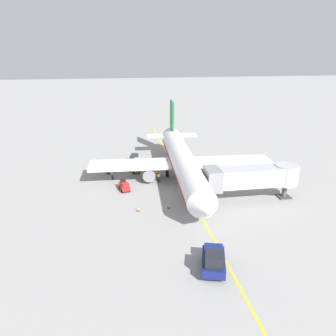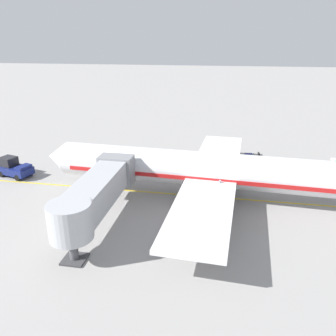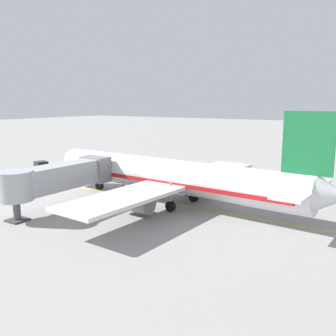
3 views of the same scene
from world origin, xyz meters
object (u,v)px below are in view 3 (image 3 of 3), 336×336
(safety_cone_nose_right, at_px, (141,179))
(baggage_cart_front, at_px, (252,192))
(ground_crew_wing_walker, at_px, (187,189))
(ground_crew_loader, at_px, (226,180))
(baggage_tug_trailing, at_px, (188,180))
(baggage_tug_lead, at_px, (236,190))
(safety_cone_nose_left, at_px, (123,184))
(baggage_tug_spare, at_px, (255,184))
(parked_airliner, at_px, (170,176))
(pushback_tractor, at_px, (44,170))
(baggage_cart_second_in_train, at_px, (277,194))
(jet_bridge, at_px, (58,177))

(safety_cone_nose_right, bearing_deg, baggage_cart_front, -93.73)
(baggage_cart_front, height_order, ground_crew_wing_walker, ground_crew_wing_walker)
(baggage_cart_front, height_order, ground_crew_loader, ground_crew_loader)
(baggage_tug_trailing, bearing_deg, baggage_tug_lead, -104.38)
(safety_cone_nose_left, bearing_deg, baggage_tug_spare, -63.57)
(baggage_tug_spare, bearing_deg, parked_airliner, 154.15)
(ground_crew_loader, bearing_deg, baggage_tug_lead, -141.86)
(baggage_tug_trailing, distance_m, baggage_cart_front, 10.60)
(baggage_tug_spare, height_order, ground_crew_loader, ground_crew_loader)
(baggage_tug_lead, bearing_deg, ground_crew_loader, 38.14)
(ground_crew_wing_walker, bearing_deg, parked_airliner, -178.01)
(baggage_cart_front, distance_m, ground_crew_wing_walker, 7.85)
(pushback_tractor, relative_size, safety_cone_nose_right, 8.19)
(ground_crew_wing_walker, distance_m, ground_crew_loader, 7.58)
(baggage_cart_second_in_train, bearing_deg, baggage_tug_lead, 86.47)
(jet_bridge, height_order, safety_cone_nose_left, jet_bridge)
(baggage_tug_trailing, relative_size, ground_crew_wing_walker, 1.59)
(pushback_tractor, bearing_deg, safety_cone_nose_left, -81.49)
(baggage_tug_lead, height_order, baggage_tug_trailing, same)
(baggage_tug_trailing, xyz_separation_m, baggage_cart_front, (-2.64, -10.27, 0.24))
(baggage_tug_spare, bearing_deg, baggage_cart_front, -163.52)
(baggage_cart_second_in_train, bearing_deg, safety_cone_nose_right, 87.63)
(jet_bridge, height_order, baggage_tug_spare, jet_bridge)
(baggage_tug_spare, distance_m, baggage_cart_second_in_train, 6.28)
(baggage_tug_spare, xyz_separation_m, safety_cone_nose_left, (-7.87, 15.83, -0.42))
(baggage_cart_second_in_train, height_order, ground_crew_wing_walker, ground_crew_wing_walker)
(baggage_tug_spare, bearing_deg, ground_crew_loader, 96.75)
(baggage_tug_trailing, relative_size, ground_crew_loader, 1.59)
(pushback_tractor, bearing_deg, jet_bridge, -123.28)
(ground_crew_wing_walker, distance_m, safety_cone_nose_left, 10.00)
(baggage_tug_lead, bearing_deg, pushback_tractor, 101.12)
(baggage_tug_lead, height_order, baggage_cart_second_in_train, baggage_tug_lead)
(ground_crew_loader, xyz_separation_m, safety_cone_nose_right, (-3.30, 12.11, -0.66))
(pushback_tractor, bearing_deg, baggage_cart_front, -80.80)
(pushback_tractor, relative_size, baggage_tug_spare, 1.84)
(baggage_tug_trailing, distance_m, ground_crew_wing_walker, 6.29)
(ground_crew_wing_walker, bearing_deg, pushback_tractor, 95.17)
(safety_cone_nose_right, bearing_deg, baggage_tug_spare, -76.80)
(baggage_cart_front, distance_m, safety_cone_nose_left, 17.54)
(parked_airliner, height_order, baggage_tug_spare, parked_airliner)
(baggage_tug_spare, relative_size, safety_cone_nose_right, 4.45)
(baggage_tug_lead, xyz_separation_m, ground_crew_loader, (3.82, 3.00, 0.24))
(baggage_cart_front, distance_m, baggage_cart_second_in_train, 2.84)
(baggage_tug_lead, distance_m, baggage_cart_front, 2.46)
(parked_airliner, bearing_deg, safety_cone_nose_left, 68.85)
(pushback_tractor, height_order, baggage_cart_front, pushback_tractor)
(baggage_tug_spare, height_order, safety_cone_nose_right, baggage_tug_spare)
(jet_bridge, xyz_separation_m, baggage_cart_second_in_train, (15.21, -19.16, -2.51))
(parked_airliner, relative_size, safety_cone_nose_left, 63.27)
(jet_bridge, relative_size, baggage_tug_spare, 5.15)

